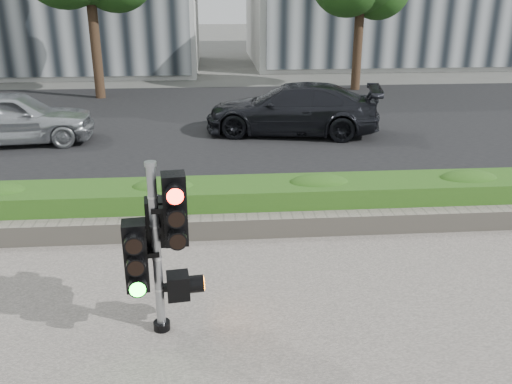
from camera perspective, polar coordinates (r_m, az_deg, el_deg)
The scene contains 8 objects.
ground at distance 7.34m, azimuth -1.49°, elevation -11.15°, with size 120.00×120.00×0.00m, color #51514C.
road at distance 16.69m, azimuth -3.45°, elevation 7.22°, with size 60.00×13.00×0.02m, color black.
curb at distance 10.13m, azimuth -2.50°, elevation -1.46°, with size 60.00×0.25×0.12m, color gray.
stone_wall at distance 8.92m, azimuth -2.19°, elevation -3.63°, with size 12.00×0.32×0.34m, color gray.
hedge at distance 9.46m, azimuth -2.39°, elevation -1.08°, with size 12.00×1.00×0.68m, color #56932D.
traffic_signal at distance 6.25m, azimuth -10.24°, elevation -5.01°, with size 0.75×0.58×2.11m.
car_silver at distance 15.59m, azimuth -24.28°, elevation 7.16°, with size 1.65×4.09×1.39m, color #B6B9BD.
car_dark at distance 15.33m, azimuth 3.82°, elevation 8.73°, with size 1.96×4.81×1.40m, color black.
Camera 1 is at (-0.32, -6.23, 3.86)m, focal length 38.00 mm.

